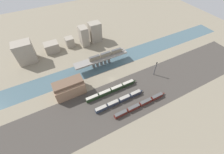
# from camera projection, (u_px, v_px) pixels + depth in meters

# --- Properties ---
(ground_plane) EXTENTS (400.00, 400.00, 0.00)m
(ground_plane) POSITION_uv_depth(u_px,v_px,m) (112.00, 79.00, 140.21)
(ground_plane) COLOR gray
(railbed_yard) EXTENTS (280.00, 42.00, 0.01)m
(railbed_yard) POSITION_uv_depth(u_px,v_px,m) (125.00, 98.00, 125.78)
(railbed_yard) COLOR #423D38
(railbed_yard) RESTS_ON ground
(river_water) EXTENTS (320.00, 21.42, 0.01)m
(river_water) POSITION_uv_depth(u_px,v_px,m) (101.00, 65.00, 153.76)
(river_water) COLOR #47606B
(river_water) RESTS_ON ground
(bridge) EXTENTS (54.55, 8.77, 9.56)m
(bridge) POSITION_uv_depth(u_px,v_px,m) (101.00, 59.00, 148.30)
(bridge) COLOR gray
(bridge) RESTS_ON ground
(train_on_bridge) EXTENTS (38.25, 2.70, 4.07)m
(train_on_bridge) POSITION_uv_depth(u_px,v_px,m) (107.00, 54.00, 147.26)
(train_on_bridge) COLOR gray
(train_on_bridge) RESTS_ON bridge
(train_yard_near) EXTENTS (49.04, 2.86, 3.56)m
(train_yard_near) POSITION_uv_depth(u_px,v_px,m) (141.00, 104.00, 119.69)
(train_yard_near) COLOR #5B1E19
(train_yard_near) RESTS_ON ground
(train_yard_mid) EXTENTS (44.83, 3.00, 3.73)m
(train_yard_mid) POSITION_uv_depth(u_px,v_px,m) (120.00, 100.00, 122.09)
(train_yard_mid) COLOR #2D384C
(train_yard_mid) RESTS_ON ground
(train_yard_far) EXTENTS (48.97, 2.90, 4.09)m
(train_yard_far) POSITION_uv_depth(u_px,v_px,m) (112.00, 90.00, 129.03)
(train_yard_far) COLOR #23381E
(train_yard_far) RESTS_ON ground
(warehouse_building) EXTENTS (24.75, 13.88, 13.96)m
(warehouse_building) POSITION_uv_depth(u_px,v_px,m) (69.00, 88.00, 124.94)
(warehouse_building) COLOR #937056
(warehouse_building) RESTS_ON ground
(signal_tower) EXTENTS (1.00, 0.82, 15.42)m
(signal_tower) POSITION_uv_depth(u_px,v_px,m) (155.00, 69.00, 138.78)
(signal_tower) COLOR #4C4C51
(signal_tower) RESTS_ON ground
(city_block_far_left) EXTENTS (17.56, 13.39, 22.59)m
(city_block_far_left) POSITION_uv_depth(u_px,v_px,m) (25.00, 53.00, 149.42)
(city_block_far_left) COLOR gray
(city_block_far_left) RESTS_ON ground
(city_block_left) EXTENTS (14.87, 11.48, 10.39)m
(city_block_left) POSITION_uv_depth(u_px,v_px,m) (52.00, 47.00, 165.68)
(city_block_left) COLOR gray
(city_block_left) RESTS_ON ground
(city_block_center) EXTENTS (8.89, 9.22, 10.45)m
(city_block_center) POSITION_uv_depth(u_px,v_px,m) (70.00, 42.00, 172.65)
(city_block_center) COLOR gray
(city_block_center) RESTS_ON ground
(city_block_right) EXTENTS (8.57, 11.99, 22.18)m
(city_block_right) POSITION_uv_depth(u_px,v_px,m) (84.00, 36.00, 169.90)
(city_block_right) COLOR gray
(city_block_right) RESTS_ON ground
(city_block_far_right) EXTENTS (13.22, 10.95, 22.75)m
(city_block_far_right) POSITION_uv_depth(u_px,v_px,m) (95.00, 32.00, 175.59)
(city_block_far_right) COLOR gray
(city_block_far_right) RESTS_ON ground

